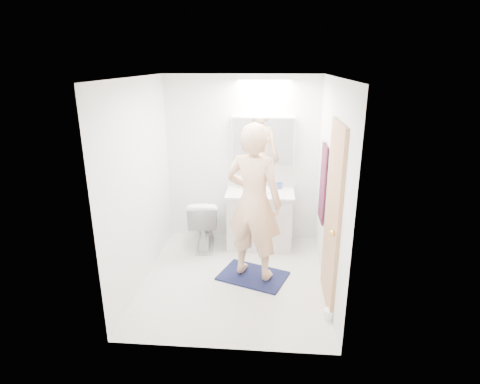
# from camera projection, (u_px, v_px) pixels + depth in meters

# --- Properties ---
(floor) EXTENTS (2.50, 2.50, 0.00)m
(floor) POSITION_uv_depth(u_px,v_px,m) (234.00, 278.00, 4.82)
(floor) COLOR silver
(floor) RESTS_ON ground
(ceiling) EXTENTS (2.50, 2.50, 0.00)m
(ceiling) POSITION_uv_depth(u_px,v_px,m) (233.00, 77.00, 4.06)
(ceiling) COLOR white
(ceiling) RESTS_ON floor
(wall_back) EXTENTS (2.50, 0.00, 2.50)m
(wall_back) POSITION_uv_depth(u_px,v_px,m) (242.00, 160.00, 5.62)
(wall_back) COLOR white
(wall_back) RESTS_ON floor
(wall_front) EXTENTS (2.50, 0.00, 2.50)m
(wall_front) POSITION_uv_depth(u_px,v_px,m) (220.00, 232.00, 3.26)
(wall_front) COLOR white
(wall_front) RESTS_ON floor
(wall_left) EXTENTS (0.00, 2.50, 2.50)m
(wall_left) POSITION_uv_depth(u_px,v_px,m) (140.00, 184.00, 4.52)
(wall_left) COLOR white
(wall_left) RESTS_ON floor
(wall_right) EXTENTS (0.00, 2.50, 2.50)m
(wall_right) POSITION_uv_depth(u_px,v_px,m) (331.00, 189.00, 4.36)
(wall_right) COLOR white
(wall_right) RESTS_ON floor
(vanity_cabinet) EXTENTS (0.90, 0.55, 0.78)m
(vanity_cabinet) POSITION_uv_depth(u_px,v_px,m) (260.00, 220.00, 5.59)
(vanity_cabinet) COLOR silver
(vanity_cabinet) RESTS_ON floor
(countertop) EXTENTS (0.95, 0.58, 0.04)m
(countertop) POSITION_uv_depth(u_px,v_px,m) (260.00, 193.00, 5.46)
(countertop) COLOR white
(countertop) RESTS_ON vanity_cabinet
(sink_basin) EXTENTS (0.36, 0.36, 0.03)m
(sink_basin) POSITION_uv_depth(u_px,v_px,m) (260.00, 190.00, 5.48)
(sink_basin) COLOR white
(sink_basin) RESTS_ON countertop
(faucet) EXTENTS (0.02, 0.02, 0.16)m
(faucet) POSITION_uv_depth(u_px,v_px,m) (261.00, 182.00, 5.63)
(faucet) COLOR white
(faucet) RESTS_ON countertop
(medicine_cabinet) EXTENTS (0.88, 0.14, 0.70)m
(medicine_cabinet) POSITION_uv_depth(u_px,v_px,m) (263.00, 141.00, 5.43)
(medicine_cabinet) COLOR white
(medicine_cabinet) RESTS_ON wall_back
(mirror_panel) EXTENTS (0.84, 0.01, 0.66)m
(mirror_panel) POSITION_uv_depth(u_px,v_px,m) (263.00, 142.00, 5.36)
(mirror_panel) COLOR silver
(mirror_panel) RESTS_ON medicine_cabinet
(toilet) EXTENTS (0.48, 0.76, 0.74)m
(toilet) POSITION_uv_depth(u_px,v_px,m) (204.00, 223.00, 5.55)
(toilet) COLOR white
(toilet) RESTS_ON floor
(bath_rug) EXTENTS (0.94, 0.80, 0.02)m
(bath_rug) POSITION_uv_depth(u_px,v_px,m) (253.00, 276.00, 4.85)
(bath_rug) COLOR #121C38
(bath_rug) RESTS_ON floor
(person) EXTENTS (0.80, 0.66, 1.88)m
(person) POSITION_uv_depth(u_px,v_px,m) (254.00, 203.00, 4.54)
(person) COLOR #E1AE87
(person) RESTS_ON bath_rug
(door) EXTENTS (0.04, 0.80, 2.00)m
(door) POSITION_uv_depth(u_px,v_px,m) (333.00, 217.00, 4.09)
(door) COLOR tan
(door) RESTS_ON wall_right
(door_knob) EXTENTS (0.06, 0.06, 0.06)m
(door_knob) POSITION_uv_depth(u_px,v_px,m) (333.00, 233.00, 3.83)
(door_knob) COLOR gold
(door_knob) RESTS_ON door
(towel) EXTENTS (0.02, 0.42, 1.00)m
(towel) POSITION_uv_depth(u_px,v_px,m) (323.00, 183.00, 4.91)
(towel) COLOR #101734
(towel) RESTS_ON wall_right
(towel_hook) EXTENTS (0.07, 0.02, 0.02)m
(towel_hook) POSITION_uv_depth(u_px,v_px,m) (325.00, 142.00, 4.74)
(towel_hook) COLOR silver
(towel_hook) RESTS_ON wall_right
(soap_bottle_a) EXTENTS (0.11, 0.11, 0.21)m
(soap_bottle_a) POSITION_uv_depth(u_px,v_px,m) (241.00, 181.00, 5.58)
(soap_bottle_a) COLOR beige
(soap_bottle_a) RESTS_ON countertop
(soap_bottle_b) EXTENTS (0.10, 0.10, 0.16)m
(soap_bottle_b) POSITION_uv_depth(u_px,v_px,m) (249.00, 182.00, 5.61)
(soap_bottle_b) COLOR #5C9FC6
(soap_bottle_b) RESTS_ON countertop
(toothbrush_cup) EXTENTS (0.10, 0.10, 0.09)m
(toothbrush_cup) POSITION_uv_depth(u_px,v_px,m) (279.00, 186.00, 5.57)
(toothbrush_cup) COLOR #3A4EAF
(toothbrush_cup) RESTS_ON countertop
(toilet_paper_roll) EXTENTS (0.11, 0.11, 0.10)m
(toilet_paper_roll) POSITION_uv_depth(u_px,v_px,m) (329.00, 314.00, 4.06)
(toilet_paper_roll) COLOR white
(toilet_paper_roll) RESTS_ON floor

